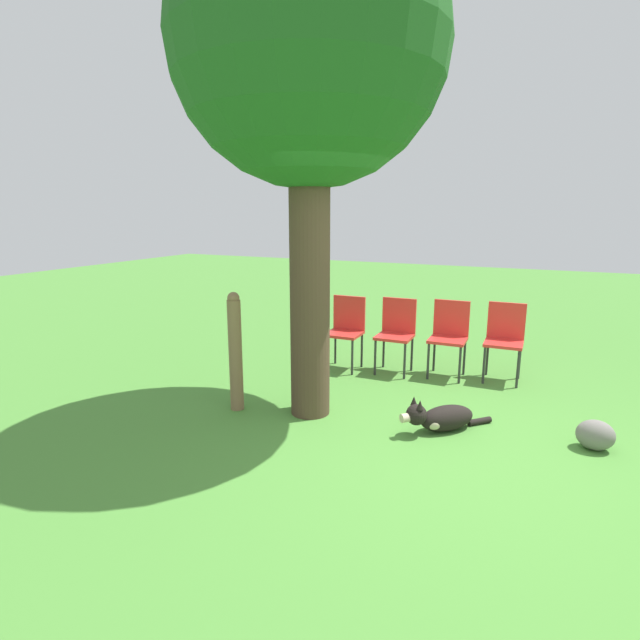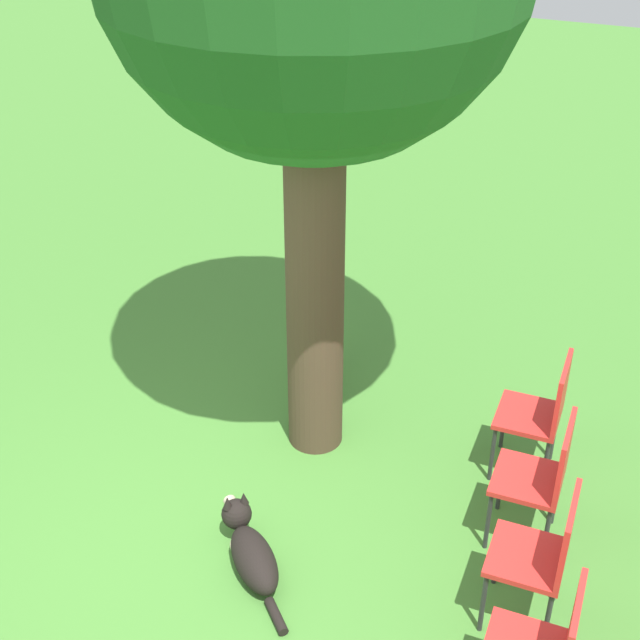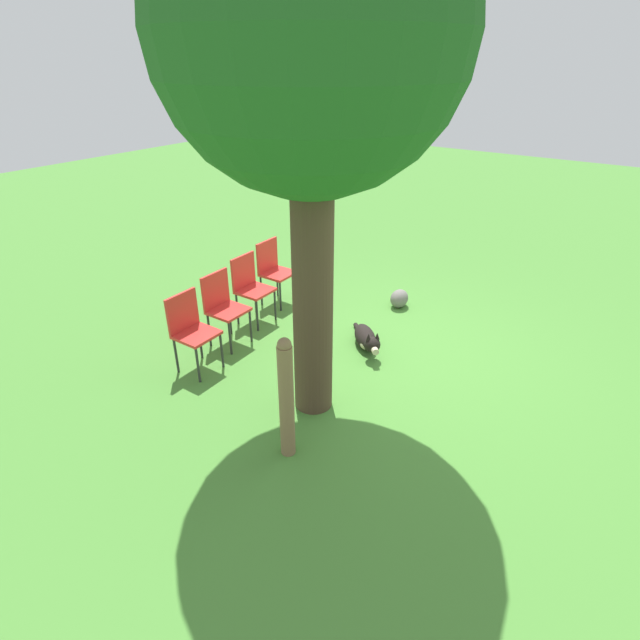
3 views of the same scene
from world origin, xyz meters
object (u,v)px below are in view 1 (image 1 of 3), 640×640
object	(u,v)px
red_chair_0	(505,336)
red_chair_1	(449,333)
oak_tree	(309,51)
red_chair_3	(346,327)
fence_post	(235,351)
dog	(440,418)
red_chair_2	(396,330)

from	to	relation	value
red_chair_0	red_chair_1	world-z (taller)	same
red_chair_0	oak_tree	bearing A→B (deg)	-41.84
red_chair_0	red_chair_3	xyz separation A→B (m)	(-0.37, 1.93, 0.00)
fence_post	red_chair_0	distance (m)	3.26
oak_tree	red_chair_1	distance (m)	3.56
red_chair_0	red_chair_1	bearing A→B (deg)	-79.83
dog	oak_tree	bearing A→B (deg)	-40.34
red_chair_0	red_chair_1	size ratio (longest dim) A/B	1.00
red_chair_3	red_chair_2	bearing A→B (deg)	100.17
red_chair_0	red_chair_2	distance (m)	1.31
dog	red_chair_0	bearing A→B (deg)	-146.99
red_chair_1	red_chair_3	xyz separation A→B (m)	(-0.25, 1.29, 0.00)
red_chair_0	red_chair_1	xyz separation A→B (m)	(-0.12, 0.64, 0.00)
oak_tree	red_chair_3	world-z (taller)	oak_tree
red_chair_1	red_chair_2	world-z (taller)	same
dog	red_chair_1	xyz separation A→B (m)	(1.70, 0.26, 0.42)
fence_post	red_chair_0	xyz separation A→B (m)	(2.17, -2.43, -0.08)
fence_post	red_chair_2	world-z (taller)	fence_post
dog	red_chair_2	bearing A→B (deg)	-105.32
dog	red_chair_2	xyz separation A→B (m)	(1.58, 0.90, 0.42)
fence_post	red_chair_0	world-z (taller)	fence_post
oak_tree	red_chair_0	size ratio (longest dim) A/B	5.02
red_chair_0	red_chair_2	bearing A→B (deg)	-79.83
oak_tree	red_chair_1	world-z (taller)	oak_tree
fence_post	red_chair_1	distance (m)	2.72
oak_tree	red_chair_3	distance (m)	3.29
red_chair_1	red_chair_3	distance (m)	1.31
dog	fence_post	xyz separation A→B (m)	(-0.35, 2.05, 0.49)
red_chair_1	red_chair_2	size ratio (longest dim) A/B	1.00
fence_post	red_chair_1	size ratio (longest dim) A/B	1.32
red_chair_2	red_chair_3	world-z (taller)	same
red_chair_2	red_chair_3	xyz separation A→B (m)	(-0.12, 0.64, 0.00)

